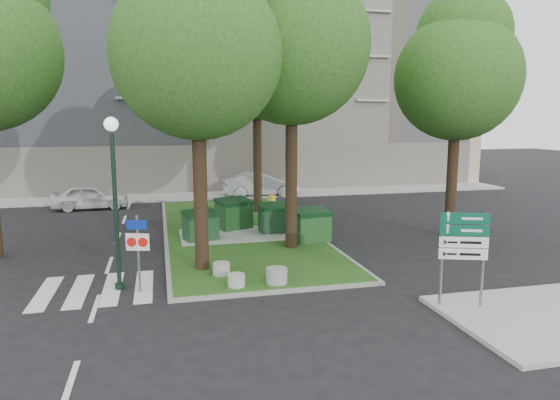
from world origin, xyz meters
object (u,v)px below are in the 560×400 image
object	(u,v)px
tree_median_near_left	(199,37)
directional_sign	(463,244)
traffic_sign_pole	(138,243)
car_white	(90,197)
tree_median_near_right	(294,30)
bollard_mid	(221,269)
litter_bin	(272,201)
tree_median_mid	(199,70)
dumpster_b	(234,214)
dumpster_c	(275,218)
bollard_left	(236,280)
street_lamp	(114,183)
car_silver	(260,185)
tree_median_far	(258,49)
bollard_right	(277,276)
dumpster_a	(201,226)
dumpster_d	(311,225)
tree_street_right	(459,66)

from	to	relation	value
tree_median_near_left	directional_sign	size ratio (longest dim) A/B	4.34
tree_median_near_left	traffic_sign_pole	size ratio (longest dim) A/B	4.72
car_white	tree_median_near_right	bearing A→B (deg)	-144.72
bollard_mid	litter_bin	bearing A→B (deg)	69.73
tree_median_mid	traffic_sign_pole	size ratio (longest dim) A/B	4.48
bollard_mid	dumpster_b	bearing A→B (deg)	78.17
dumpster_c	tree_median_near_left	bearing A→B (deg)	-125.55
tree_median_near_right	traffic_sign_pole	distance (m)	9.26
bollard_left	street_lamp	xyz separation A→B (m)	(-3.27, 0.89, 2.80)
dumpster_c	car_silver	xyz separation A→B (m)	(1.52, 10.63, 0.05)
litter_bin	car_silver	size ratio (longest dim) A/B	0.14
dumpster_c	traffic_sign_pole	xyz separation A→B (m)	(-5.37, -6.11, 0.71)
dumpster_c	litter_bin	size ratio (longest dim) A/B	2.08
dumpster_c	car_white	size ratio (longest dim) A/B	0.34
bollard_mid	car_silver	xyz separation A→B (m)	(4.49, 16.06, 0.46)
traffic_sign_pole	car_silver	world-z (taller)	traffic_sign_pole
tree_median_mid	tree_median_far	size ratio (longest dim) A/B	0.84
car_white	directional_sign	bearing A→B (deg)	-150.69
bollard_right	traffic_sign_pole	world-z (taller)	traffic_sign_pole
tree_median_mid	dumpster_b	bearing A→B (deg)	-33.82
car_silver	directional_sign	bearing A→B (deg)	-176.11
dumpster_a	dumpster_c	size ratio (longest dim) A/B	1.10
tree_median_mid	bollard_left	size ratio (longest dim) A/B	19.89
dumpster_d	litter_bin	xyz separation A→B (m)	(0.20, 7.80, -0.30)
tree_median_near_right	traffic_sign_pole	xyz separation A→B (m)	(-5.48, -3.56, -6.55)
traffic_sign_pole	car_white	xyz separation A→B (m)	(-3.07, 14.50, -0.75)
car_white	bollard_right	bearing A→B (deg)	-157.85
dumpster_d	bollard_mid	distance (m)	5.35
tree_median_mid	street_lamp	size ratio (longest dim) A/B	2.02
tree_street_right	dumpster_b	bearing A→B (deg)	160.20
tree_median_mid	car_silver	world-z (taller)	tree_median_mid
tree_median_near_left	bollard_left	xyz separation A→B (m)	(0.71, -2.06, -7.02)
tree_street_right	bollard_left	world-z (taller)	tree_street_right
traffic_sign_pole	tree_median_mid	bearing A→B (deg)	89.78
tree_street_right	litter_bin	distance (m)	11.86
tree_median_near_left	litter_bin	bearing A→B (deg)	66.19
dumpster_c	car_white	world-z (taller)	dumpster_c
car_silver	dumpster_b	bearing A→B (deg)	162.36
bollard_left	bollard_right	xyz separation A→B (m)	(1.20, 0.00, 0.04)
bollard_right	bollard_mid	xyz separation A→B (m)	(-1.48, 1.18, -0.03)
dumpster_a	car_silver	xyz separation A→B (m)	(4.72, 11.32, 0.08)
bollard_left	directional_sign	distance (m)	6.26
tree_median_far	bollard_right	bearing A→B (deg)	-98.82
dumpster_d	bollard_left	xyz separation A→B (m)	(-3.70, -4.72, -0.45)
bollard_mid	car_silver	distance (m)	16.68
traffic_sign_pole	bollard_right	bearing A→B (deg)	9.62
bollard_mid	car_white	bearing A→B (deg)	111.62
street_lamp	directional_sign	distance (m)	9.54
tree_median_far	traffic_sign_pole	distance (m)	14.22
tree_median_near_right	dumpster_d	world-z (taller)	tree_median_near_right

